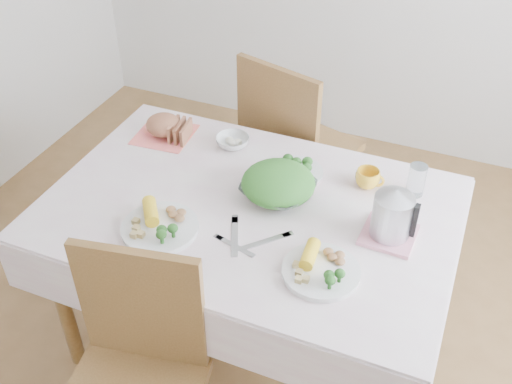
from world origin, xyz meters
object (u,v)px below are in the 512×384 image
at_px(chair_far, 301,154).
at_px(salad_bowl, 278,190).
at_px(dining_table, 250,279).
at_px(dinner_plate_right, 321,272).
at_px(yellow_mug, 368,179).
at_px(electric_kettle, 393,210).
at_px(dinner_plate_left, 160,228).

xyz_separation_m(chair_far, salad_bowl, (0.14, -0.71, 0.33)).
height_order(dining_table, dinner_plate_right, dinner_plate_right).
bearing_deg(yellow_mug, electric_kettle, -60.53).
height_order(chair_far, yellow_mug, chair_far).
xyz_separation_m(dining_table, salad_bowl, (0.08, 0.09, 0.42)).
xyz_separation_m(yellow_mug, electric_kettle, (0.14, -0.25, 0.08)).
relative_size(dining_table, dinner_plate_right, 5.45).
xyz_separation_m(dinner_plate_right, yellow_mug, (0.02, 0.51, 0.03)).
height_order(salad_bowl, dinner_plate_right, salad_bowl).
relative_size(dining_table, yellow_mug, 14.79).
height_order(dinner_plate_right, yellow_mug, yellow_mug).
xyz_separation_m(salad_bowl, electric_kettle, (0.43, -0.06, 0.09)).
bearing_deg(chair_far, dining_table, 110.98).
bearing_deg(dining_table, electric_kettle, 3.91).
bearing_deg(dinner_plate_left, dinner_plate_right, 1.51).
bearing_deg(electric_kettle, yellow_mug, 111.43).
bearing_deg(electric_kettle, chair_far, 118.66).
height_order(dining_table, salad_bowl, salad_bowl).
bearing_deg(yellow_mug, dinner_plate_left, -138.98).
bearing_deg(dining_table, yellow_mug, 37.39).
bearing_deg(salad_bowl, yellow_mug, 33.26).
height_order(dining_table, yellow_mug, yellow_mug).
relative_size(dinner_plate_left, electric_kettle, 1.43).
bearing_deg(dining_table, salad_bowl, 49.34).
bearing_deg(dinner_plate_left, electric_kettle, 20.45).
distance_m(dinner_plate_right, yellow_mug, 0.51).
xyz_separation_m(dinner_plate_left, electric_kettle, (0.75, 0.28, 0.11)).
distance_m(chair_far, salad_bowl, 0.80).
bearing_deg(salad_bowl, chair_far, 101.10).
distance_m(salad_bowl, electric_kettle, 0.45).
bearing_deg(yellow_mug, salad_bowl, -146.74).
bearing_deg(dining_table, chair_far, 94.28).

